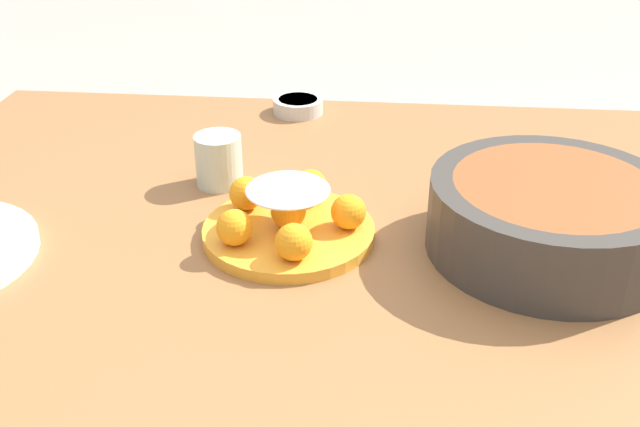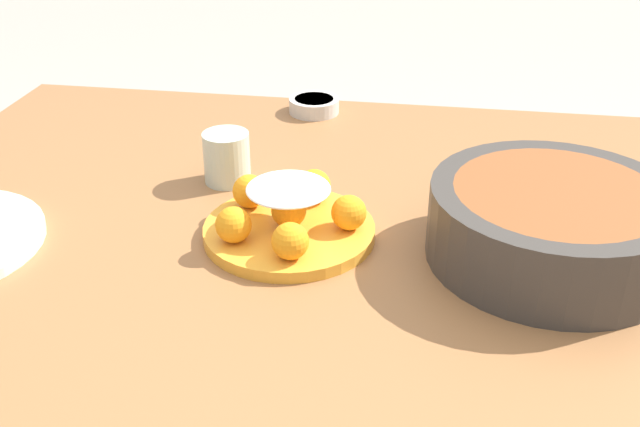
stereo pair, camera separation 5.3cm
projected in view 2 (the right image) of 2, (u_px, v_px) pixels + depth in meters
dining_table at (350, 298)px, 1.01m from camera, size 1.39×1.05×0.74m
cake_plate at (289, 218)px, 0.97m from camera, size 0.23×0.23×0.08m
serving_bowl at (553, 223)px, 0.91m from camera, size 0.30×0.30×0.09m
sauce_bowl at (314, 105)px, 1.37m from camera, size 0.09×0.09×0.03m
cup_far at (227, 158)px, 1.11m from camera, size 0.07×0.07×0.08m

